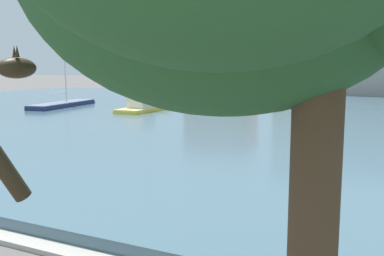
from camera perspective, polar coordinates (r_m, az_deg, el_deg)
name	(u,v)px	position (r m, az deg, el deg)	size (l,w,h in m)	color
harbor_water	(313,118)	(32.58, 15.43, 1.23)	(90.20, 49.84, 0.41)	#476675
quay_edge_coping	(74,254)	(9.73, -15.09, -15.59)	(90.20, 0.50, 0.12)	#ADA89E
sailboat_navy	(68,106)	(40.53, -15.85, 2.80)	(3.18, 9.29, 6.03)	navy
sailboat_teal	(218,94)	(54.36, 3.41, 4.50)	(3.63, 8.14, 7.88)	teal
sailboat_yellow	(146,108)	(34.94, -6.02, 2.56)	(2.18, 6.03, 8.23)	gold
townhouse_corner_house	(222,60)	(65.13, 3.96, 8.77)	(9.05, 7.80, 9.44)	tan
townhouse_wide_warehouse	(302,49)	(63.98, 14.15, 9.89)	(6.50, 5.90, 12.39)	#C6B293
townhouse_end_terrace	(366,57)	(59.39, 21.71, 8.57)	(7.54, 7.38, 10.00)	gray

